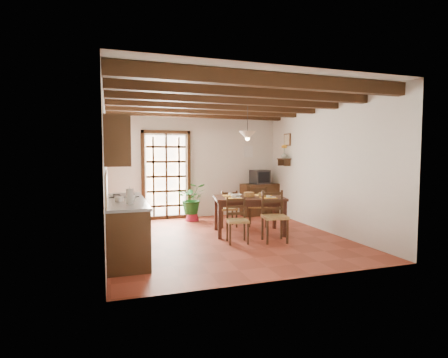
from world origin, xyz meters
name	(u,v)px	position (x,y,z in m)	size (l,w,h in m)	color
ground_plane	(225,237)	(0.00, 0.00, 0.00)	(5.00, 5.00, 0.00)	brown
room_shell	(225,147)	(0.00, 0.00, 1.82)	(4.52, 5.02, 2.81)	silver
ceiling_beams	(225,102)	(0.00, 0.00, 2.69)	(4.50, 4.34, 0.20)	black
french_door	(166,173)	(-0.80, 2.45, 1.18)	(1.26, 0.11, 2.32)	white
kitchen_counter	(125,226)	(-1.96, -0.60, 0.47)	(0.64, 2.25, 1.38)	#331F10
upper_cabinet	(117,141)	(-2.08, -1.30, 1.85)	(0.35, 0.80, 0.70)	#331F10
range_hood	(117,151)	(-2.05, -0.05, 1.73)	(0.38, 0.60, 0.54)	white
counter_items	(125,197)	(-1.95, -0.51, 0.96)	(0.50, 1.43, 0.25)	black
dining_table	(249,201)	(0.58, 0.19, 0.68)	(1.59, 1.19, 0.78)	#391C12
chair_near_left	(237,229)	(0.08, -0.46, 0.27)	(0.45, 0.43, 0.85)	#A18045
chair_near_right	(274,226)	(0.79, -0.60, 0.30)	(0.51, 0.49, 0.97)	#A18045
chair_far_left	(228,215)	(0.38, 0.99, 0.27)	(0.40, 0.38, 0.85)	#A18045
chair_far_right	(258,213)	(1.08, 0.84, 0.30)	(0.57, 0.56, 0.94)	#A18045
table_setting	(249,194)	(0.58, 0.19, 0.84)	(1.05, 0.70, 0.10)	yellow
table_bowl	(236,195)	(0.34, 0.30, 0.81)	(0.22, 0.22, 0.05)	white
sideboard	(260,199)	(1.73, 2.23, 0.43)	(1.01, 0.46, 0.86)	#331F10
crt_tv	(260,177)	(1.73, 2.22, 1.05)	(0.51, 0.48, 0.38)	black
fuse_box	(249,151)	(1.50, 2.48, 1.75)	(0.25, 0.03, 0.32)	white
plant_pot	(192,216)	(-0.24, 1.94, 0.11)	(0.34, 0.34, 0.21)	maroon
potted_plant	(192,198)	(-0.24, 1.94, 0.57)	(1.80, 1.54, 2.01)	#144C19
wall_shelf	(284,160)	(2.14, 1.60, 1.51)	(0.20, 0.42, 0.20)	#331F10
shelf_vase	(284,155)	(2.14, 1.60, 1.65)	(0.15, 0.15, 0.15)	#B2BFB2
shelf_flowers	(284,147)	(2.14, 1.60, 1.86)	(0.14, 0.14, 0.36)	yellow
framed_picture	(287,140)	(2.22, 1.60, 2.05)	(0.03, 0.32, 0.32)	brown
pendant_lamp	(247,135)	(0.58, 0.29, 2.08)	(0.36, 0.36, 0.84)	black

